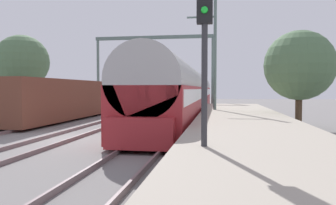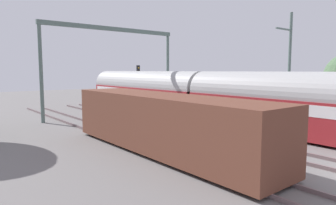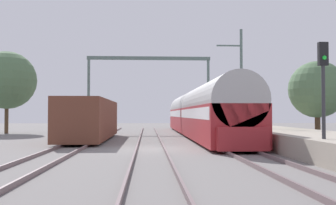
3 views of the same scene
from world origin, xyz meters
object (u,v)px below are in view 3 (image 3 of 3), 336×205
(freight_car, at_px, (90,119))
(railway_signal_far, at_px, (201,104))
(railway_signal_near, at_px, (323,85))
(passenger_train, at_px, (198,113))
(person_crossing, at_px, (205,122))
(catenary_gantry, at_px, (149,78))

(freight_car, distance_m, railway_signal_far, 20.80)
(railway_signal_near, bearing_deg, railway_signal_far, 90.77)
(passenger_train, bearing_deg, person_crossing, 75.33)
(passenger_train, height_order, freight_car, passenger_train)
(passenger_train, xyz_separation_m, catenary_gantry, (-4.22, 6.86, 3.69))
(railway_signal_near, xyz_separation_m, railway_signal_far, (-0.43, 31.78, 0.03))
(freight_car, xyz_separation_m, catenary_gantry, (4.22, 12.62, 4.19))
(catenary_gantry, bearing_deg, person_crossing, -15.95)
(railway_signal_near, relative_size, railway_signal_far, 0.99)
(passenger_train, bearing_deg, railway_signal_far, 81.07)
(passenger_train, relative_size, person_crossing, 18.99)
(passenger_train, height_order, person_crossing, passenger_train)
(passenger_train, xyz_separation_m, railway_signal_near, (2.35, -19.58, 1.00))
(railway_signal_far, distance_m, catenary_gantry, 8.57)
(freight_car, height_order, railway_signal_far, railway_signal_far)
(railway_signal_far, bearing_deg, person_crossing, -94.45)
(passenger_train, xyz_separation_m, railway_signal_far, (1.92, 12.20, 1.03))
(passenger_train, distance_m, catenary_gantry, 8.86)
(railway_signal_far, relative_size, catenary_gantry, 0.36)
(person_crossing, bearing_deg, passenger_train, -27.97)
(railway_signal_near, xyz_separation_m, catenary_gantry, (-6.57, 26.44, 2.69))
(freight_car, height_order, railway_signal_near, railway_signal_near)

